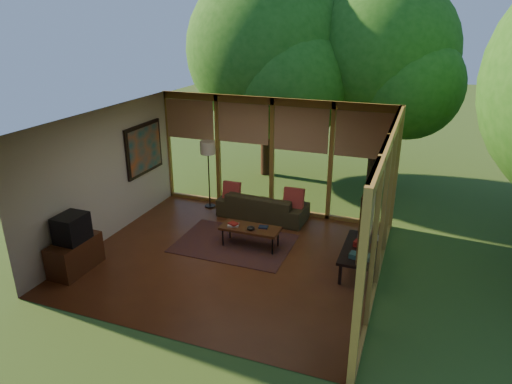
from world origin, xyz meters
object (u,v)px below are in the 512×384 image
at_px(sofa, 263,206).
at_px(media_cabinet, 75,255).
at_px(coffee_table, 250,229).
at_px(floor_lamp, 208,151).
at_px(television, 72,228).
at_px(side_console, 360,250).

xyz_separation_m(sofa, media_cabinet, (-2.43, -3.40, 0.00)).
bearing_deg(coffee_table, sofa, 99.83).
bearing_deg(floor_lamp, media_cabinet, -105.51).
relative_size(television, coffee_table, 0.46).
distance_m(sofa, television, 4.20).
distance_m(media_cabinet, side_console, 5.20).
bearing_deg(television, media_cabinet, 180.00).
xyz_separation_m(media_cabinet, side_console, (4.87, 1.82, 0.11)).
distance_m(sofa, floor_lamp, 1.82).
distance_m(media_cabinet, television, 0.55).
bearing_deg(side_console, media_cabinet, -159.54).
height_order(coffee_table, side_console, side_console).
bearing_deg(side_console, coffee_table, 175.82).
height_order(sofa, coffee_table, sofa).
height_order(television, coffee_table, television).
relative_size(sofa, television, 3.71).
bearing_deg(media_cabinet, sofa, 54.52).
xyz_separation_m(sofa, television, (-2.41, -3.40, 0.55)).
bearing_deg(sofa, side_console, 150.24).
bearing_deg(floor_lamp, side_console, -24.29).
xyz_separation_m(media_cabinet, television, (0.02, 0.00, 0.55)).
distance_m(sofa, coffee_table, 1.45).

